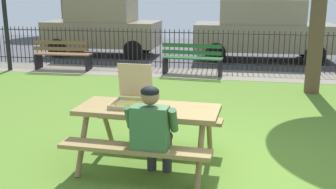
{
  "coord_description": "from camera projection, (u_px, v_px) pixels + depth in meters",
  "views": [
    {
      "loc": [
        0.02,
        -4.79,
        2.21
      ],
      "look_at": [
        -1.06,
        0.83,
        0.75
      ],
      "focal_mm": 43.57,
      "sensor_mm": 36.0,
      "label": 1
    }
  ],
  "objects": [
    {
      "name": "park_bench_left",
      "position": [
        63.0,
        55.0,
        11.65
      ],
      "size": [
        1.61,
        0.52,
        0.85
      ],
      "color": "brown",
      "rests_on": "ground"
    },
    {
      "name": "iron_fence_streetside",
      "position": [
        245.0,
        50.0,
        11.46
      ],
      "size": [
        23.52,
        0.03,
        1.13
      ],
      "color": "#2D2823",
      "rests_on": "ground"
    },
    {
      "name": "park_bench_center",
      "position": [
        192.0,
        59.0,
        10.96
      ],
      "size": [
        1.63,
        0.58,
        0.85
      ],
      "color": "#22592A",
      "rests_on": "ground"
    },
    {
      "name": "adult_at_table",
      "position": [
        152.0,
        129.0,
        4.7
      ],
      "size": [
        0.62,
        0.6,
        1.19
      ],
      "color": "#303030",
      "rests_on": "ground"
    },
    {
      "name": "cobblestone_walkway",
      "position": [
        244.0,
        76.0,
        10.94
      ],
      "size": [
        28.0,
        1.4,
        0.01
      ],
      "primitive_type": "cube",
      "color": "gray"
    },
    {
      "name": "ground",
      "position": [
        241.0,
        135.0,
        6.46
      ],
      "size": [
        28.0,
        10.83,
        0.02
      ],
      "primitive_type": "cube",
      "color": "#567C29"
    },
    {
      "name": "picnic_table_foreground",
      "position": [
        148.0,
        120.0,
        5.23
      ],
      "size": [
        1.85,
        1.55,
        0.79
      ],
      "color": "olive",
      "rests_on": "ground"
    },
    {
      "name": "parked_car_left",
      "position": [
        263.0,
        29.0,
        13.16
      ],
      "size": [
        4.47,
        2.06,
        1.94
      ],
      "color": "gray",
      "rests_on": "ground"
    },
    {
      "name": "street_asphalt",
      "position": [
        245.0,
        52.0,
        15.24
      ],
      "size": [
        28.0,
        7.63,
        0.01
      ],
      "primitive_type": "cube",
      "color": "#424247"
    },
    {
      "name": "parked_car_far_left",
      "position": [
        102.0,
        26.0,
        14.16
      ],
      "size": [
        3.9,
        1.83,
        1.98
      ],
      "color": "#938261",
      "rests_on": "ground"
    },
    {
      "name": "pizza_box_open",
      "position": [
        132.0,
        97.0,
        5.28
      ],
      "size": [
        0.47,
        0.53,
        0.52
      ],
      "color": "tan",
      "rests_on": "picnic_table_foreground"
    }
  ]
}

